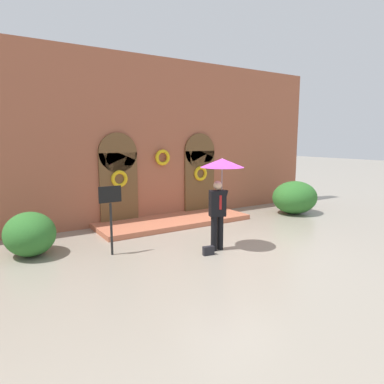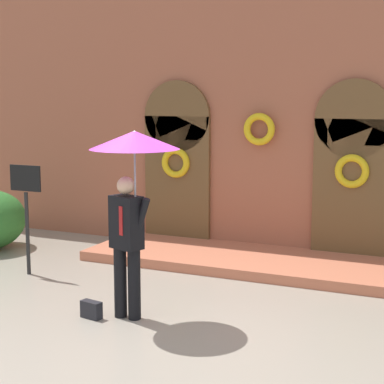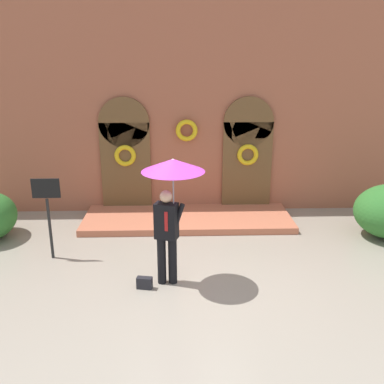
{
  "view_description": "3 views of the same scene",
  "coord_description": "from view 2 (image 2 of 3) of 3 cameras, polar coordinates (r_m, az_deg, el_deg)",
  "views": [
    {
      "loc": [
        -5.55,
        -6.82,
        2.85
      ],
      "look_at": [
        -0.4,
        1.29,
        1.35
      ],
      "focal_mm": 32.0,
      "sensor_mm": 36.0,
      "label": 1
    },
    {
      "loc": [
        3.49,
        -6.72,
        2.79
      ],
      "look_at": [
        -0.21,
        1.5,
        1.42
      ],
      "focal_mm": 60.0,
      "sensor_mm": 36.0,
      "label": 2
    },
    {
      "loc": [
        -0.21,
        -7.05,
        4.04
      ],
      "look_at": [
        0.06,
        1.43,
        1.31
      ],
      "focal_mm": 40.0,
      "sensor_mm": 36.0,
      "label": 3
    }
  ],
  "objects": [
    {
      "name": "ground_plane",
      "position": [
        8.07,
        -3.06,
        -11.59
      ],
      "size": [
        80.0,
        80.0,
        0.0
      ],
      "primitive_type": "plane",
      "color": "gray"
    },
    {
      "name": "building_facade",
      "position": [
        11.42,
        6.52,
        8.03
      ],
      "size": [
        14.0,
        2.3,
        5.6
      ],
      "color": "#9E563D",
      "rests_on": "ground"
    },
    {
      "name": "person_with_umbrella",
      "position": [
        7.81,
        -5.31,
        2.16
      ],
      "size": [
        1.1,
        1.1,
        2.36
      ],
      "color": "black",
      "rests_on": "ground"
    },
    {
      "name": "handbag",
      "position": [
        8.3,
        -8.94,
        -10.29
      ],
      "size": [
        0.3,
        0.17,
        0.22
      ],
      "primitive_type": "cube",
      "rotation": [
        0.0,
        0.0,
        -0.18
      ],
      "color": "black",
      "rests_on": "ground"
    },
    {
      "name": "sign_post",
      "position": [
        10.22,
        -14.52,
        -0.78
      ],
      "size": [
        0.56,
        0.06,
        1.72
      ],
      "color": "black",
      "rests_on": "ground"
    }
  ]
}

